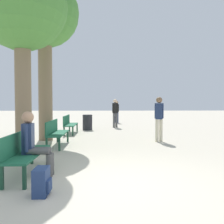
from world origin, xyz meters
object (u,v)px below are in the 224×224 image
(tree_row_0, at_px, (22,9))
(trash_bin, at_px, (87,122))
(bench_row_0, at_px, (24,150))
(bench_row_1, at_px, (55,131))
(tree_row_1, at_px, (45,17))
(pedestrian_near, at_px, (159,116))
(backpack, at_px, (42,182))
(person_seated, at_px, (34,142))
(bench_row_2, at_px, (69,123))
(pedestrian_mid, at_px, (117,110))
(pedestrian_far, at_px, (115,111))

(tree_row_0, distance_m, trash_bin, 7.29)
(bench_row_0, relative_size, bench_row_1, 1.00)
(tree_row_1, relative_size, pedestrian_near, 3.72)
(bench_row_1, relative_size, backpack, 4.30)
(tree_row_1, xyz_separation_m, backpack, (1.27, -5.85, -4.52))
(tree_row_1, xyz_separation_m, person_seated, (0.87, -4.80, -4.05))
(trash_bin, bearing_deg, bench_row_2, -117.65)
(backpack, bearing_deg, tree_row_1, 102.27)
(bench_row_1, distance_m, backpack, 4.55)
(bench_row_1, relative_size, bench_row_2, 1.00)
(bench_row_1, height_order, backpack, bench_row_1)
(bench_row_2, distance_m, backpack, 7.86)
(person_seated, bearing_deg, tree_row_0, 112.36)
(tree_row_0, height_order, person_seated, tree_row_0)
(bench_row_1, relative_size, pedestrian_mid, 1.19)
(tree_row_1, distance_m, pedestrian_near, 5.77)
(bench_row_1, bearing_deg, person_seated, -86.14)
(bench_row_2, distance_m, pedestrian_mid, 6.54)
(pedestrian_near, xyz_separation_m, pedestrian_mid, (-1.12, 8.55, -0.06))
(bench_row_0, distance_m, pedestrian_near, 5.56)
(bench_row_1, bearing_deg, pedestrian_near, 12.06)
(bench_row_2, height_order, pedestrian_mid, pedestrian_mid)
(pedestrian_near, relative_size, pedestrian_far, 1.00)
(bench_row_2, height_order, person_seated, person_seated)
(pedestrian_far, bearing_deg, pedestrian_near, -75.32)
(tree_row_1, height_order, pedestrian_near, tree_row_1)
(bench_row_0, height_order, tree_row_0, tree_row_0)
(tree_row_1, bearing_deg, tree_row_0, -90.00)
(pedestrian_mid, bearing_deg, person_seated, -100.38)
(bench_row_0, relative_size, pedestrian_near, 1.11)
(bench_row_0, xyz_separation_m, tree_row_0, (-0.63, 2.00, 3.56))
(person_seated, distance_m, pedestrian_near, 5.47)
(person_seated, distance_m, pedestrian_far, 9.75)
(tree_row_1, distance_m, trash_bin, 5.71)
(bench_row_2, relative_size, pedestrian_mid, 1.19)
(bench_row_2, bearing_deg, pedestrian_mid, 66.80)
(bench_row_2, bearing_deg, trash_bin, 62.35)
(pedestrian_near, bearing_deg, pedestrian_mid, 97.46)
(bench_row_1, bearing_deg, bench_row_2, 90.00)
(tree_row_0, height_order, backpack, tree_row_0)
(tree_row_1, bearing_deg, person_seated, -79.76)
(bench_row_1, distance_m, bench_row_2, 3.34)
(bench_row_1, height_order, bench_row_2, same)
(pedestrian_near, bearing_deg, tree_row_1, 172.56)
(pedestrian_mid, bearing_deg, bench_row_0, -101.47)
(backpack, relative_size, pedestrian_mid, 0.28)
(bench_row_0, xyz_separation_m, tree_row_1, (-0.63, 4.69, 4.23))
(bench_row_2, bearing_deg, person_seated, -88.04)
(tree_row_0, bearing_deg, trash_bin, 77.12)
(backpack, xyz_separation_m, pedestrian_near, (3.06, 5.28, 0.74))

